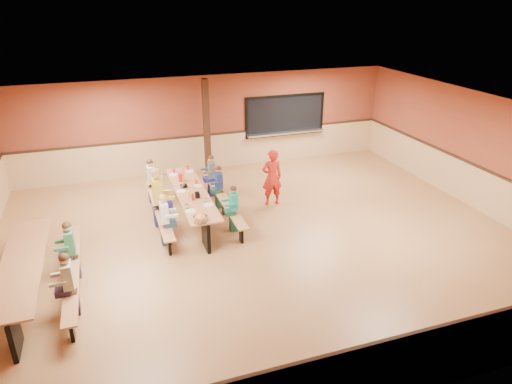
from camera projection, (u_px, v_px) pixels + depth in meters
name	position (u px, v px, depth m)	size (l,w,h in m)	color
ground	(260.00, 238.00, 10.71)	(12.00, 12.00, 0.00)	brown
room_envelope	(261.00, 212.00, 10.43)	(12.04, 10.04, 3.02)	brown
kitchen_pass_through	(285.00, 117.00, 15.18)	(2.78, 0.28, 1.38)	black
structural_post	(207.00, 129.00, 13.86)	(0.18, 0.18, 3.00)	black
cafeteria_table_main	(192.00, 200.00, 11.45)	(1.91, 3.70, 0.74)	#A86C43
cafeteria_table_second	(24.00, 272.00, 8.48)	(1.91, 3.70, 0.74)	#A86C43
seated_child_white_left	(165.00, 220.00, 10.24)	(0.37, 0.30, 1.22)	silver
seated_adult_yellow	(158.00, 198.00, 11.09)	(0.48, 0.40, 1.45)	gold
seated_child_grey_left	(151.00, 181.00, 12.36)	(0.37, 0.30, 1.22)	white
seated_child_teal_right	(234.00, 209.00, 10.85)	(0.34, 0.28, 1.15)	teal
seated_child_navy_right	(219.00, 187.00, 12.05)	(0.34, 0.28, 1.16)	navy
seated_child_char_right	(212.00, 176.00, 12.76)	(0.36, 0.29, 1.18)	#4B5255
seated_child_green_sec	(71.00, 250.00, 9.03)	(0.38, 0.31, 1.22)	#307B4F
seated_child_tan_sec	(69.00, 285.00, 7.97)	(0.37, 0.31, 1.22)	#A69E88
standing_woman	(272.00, 177.00, 12.15)	(0.57, 0.37, 1.55)	red
punch_pitcher	(181.00, 177.00, 11.97)	(0.16, 0.16, 0.22)	red
chip_bowl	(200.00, 218.00, 9.87)	(0.32, 0.32, 0.15)	orange
napkin_dispenser	(197.00, 195.00, 11.02)	(0.10, 0.14, 0.13)	black
condiment_mustard	(189.00, 194.00, 11.03)	(0.06, 0.06, 0.17)	yellow
condiment_ketchup	(193.00, 197.00, 10.87)	(0.06, 0.06, 0.17)	#B2140F
table_paddle	(183.00, 182.00, 11.59)	(0.16, 0.16, 0.56)	black
place_settings	(191.00, 190.00, 11.34)	(0.65, 3.30, 0.11)	beige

